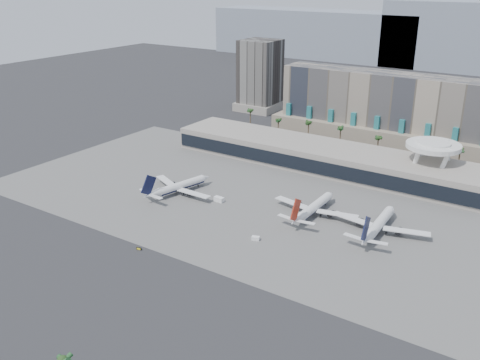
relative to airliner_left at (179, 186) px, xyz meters
The scene contains 13 objects.
ground 56.40m from the airliner_left, 43.45° to the right, with size 900.00×900.00×0.00m, color #232326.
apron_pad 44.12m from the airliner_left, 21.73° to the left, with size 260.00×130.00×0.06m, color #5B5B59.
hotel 145.53m from the airliner_left, 69.45° to the left, with size 140.00×30.00×42.00m.
office_tower 171.24m from the airliner_left, 108.55° to the left, with size 30.00×30.00×52.00m.
terminal 82.08m from the airliner_left, 60.12° to the left, with size 170.00×32.50×14.50m.
saucer_structure 124.05m from the airliner_left, 38.87° to the left, with size 26.00×26.00×21.89m.
palm_row 116.78m from the airliner_left, 65.75° to the left, with size 157.80×2.80×13.10m.
airliner_left is the anchor object (origin of this frame).
airliner_centre 65.65m from the airliner_left, 11.78° to the left, with size 39.45×40.56×14.01m.
airliner_right 94.35m from the airliner_left, ahead, with size 40.62×41.87×14.45m.
service_vehicle_a 22.09m from the airliner_left, ahead, with size 4.64×2.27×2.27m, color white.
service_vehicle_b 59.37m from the airliner_left, 19.91° to the right, with size 3.07×1.76×1.58m, color white.
taxiway_sign 56.43m from the airliner_left, 65.78° to the right, with size 2.18×0.74×0.98m.
Camera 1 is at (113.14, -140.48, 98.60)m, focal length 40.00 mm.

